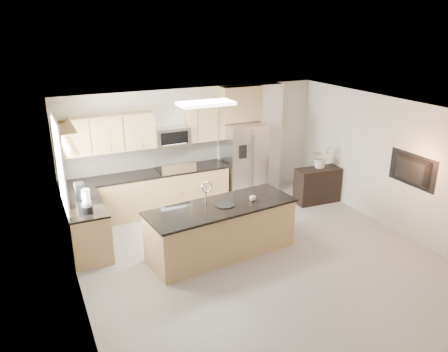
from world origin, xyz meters
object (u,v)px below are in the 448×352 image
range (176,188)px  refrigerator (243,161)px  kettle (86,197)px  flower_vase (321,152)px  cup (253,198)px  microwave (172,136)px  coffee_maker (80,192)px  television (409,171)px  platter (225,205)px  bowl (61,119)px  credenza (317,185)px  island (221,229)px  blender (87,203)px

range → refrigerator: size_ratio=0.64×
kettle → flower_vase: bearing=0.8°
refrigerator → cup: refrigerator is taller
microwave → coffee_maker: bearing=-154.9°
kettle → television: bearing=-20.6°
kettle → platter: bearing=-28.9°
bowl → flower_vase: bearing=-2.4°
microwave → platter: microwave is taller
credenza → flower_vase: flower_vase is taller
island → cup: island is taller
refrigerator → television: size_ratio=1.65×
blender → television: (5.58, -1.59, 0.25)m
kettle → flower_vase: 5.17m
refrigerator → blender: refrigerator is taller
bowl → television: (5.76, -2.38, -1.03)m
bowl → blender: bearing=-77.5°
refrigerator → island: (-1.57, -2.18, -0.43)m
credenza → coffee_maker: (-5.16, 0.17, 0.66)m
coffee_maker → cup: bearing=-26.8°
blender → coffee_maker: 0.67m
blender → bowl: bowl is taller
microwave → refrigerator: bearing=-5.9°
microwave → kettle: microwave is taller
television → range: bearing=48.4°
cup → blender: 2.86m
cup → television: (2.82, -0.86, 0.38)m
range → flower_vase: (3.15, -0.96, 0.71)m
television → island: bearing=75.3°
microwave → flower_vase: microwave is taller
coffee_maker → bowl: bearing=143.1°
bowl → flower_vase: size_ratio=0.46×
microwave → flower_vase: 3.36m
microwave → cup: bearing=-73.9°
credenza → platter: (-2.92, -1.21, 0.53)m
platter → credenza: bearing=22.5°
cup → flower_vase: bearing=27.8°
range → coffee_maker: 2.34m
island → coffee_maker: island is taller
blender → television: bearing=-15.9°
platter → blender: size_ratio=0.82×
microwave → bowl: bearing=-158.9°
coffee_maker → television: size_ratio=0.29×
island → blender: island is taller
platter → blender: bearing=162.3°
refrigerator → kettle: bearing=-164.9°
cup → bowl: bearing=152.7°
coffee_maker → bowl: 1.33m
credenza → cup: 2.73m
cup → blender: bearing=165.2°
coffee_maker → flower_vase: size_ratio=0.41×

